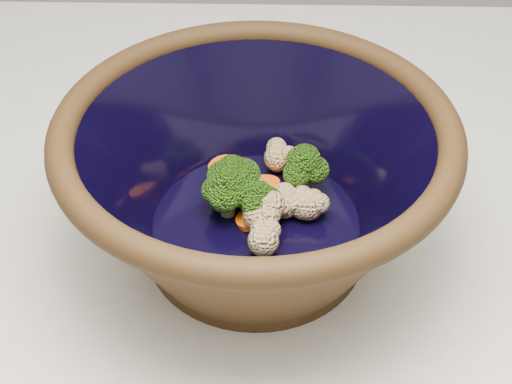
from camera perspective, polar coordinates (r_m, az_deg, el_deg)
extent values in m
cylinder|color=black|center=(0.67, 0.00, -3.97)|extent=(0.20, 0.20, 0.01)
torus|color=black|center=(0.58, 0.00, 5.06)|extent=(0.34, 0.34, 0.02)
cylinder|color=black|center=(0.65, 0.00, -2.43)|extent=(0.19, 0.19, 0.00)
cylinder|color=#608442|center=(0.66, -1.86, -0.07)|extent=(0.01, 0.01, 0.02)
ellipsoid|color=#3F6F15|center=(0.64, -1.91, 1.61)|extent=(0.04, 0.04, 0.04)
cylinder|color=#608442|center=(0.65, -2.27, -1.06)|extent=(0.01, 0.01, 0.02)
ellipsoid|color=#3F6F15|center=(0.63, -2.33, 0.66)|extent=(0.04, 0.04, 0.04)
cylinder|color=#608442|center=(0.67, 3.81, 0.70)|extent=(0.01, 0.01, 0.02)
ellipsoid|color=#3F6F15|center=(0.65, 3.92, 2.44)|extent=(0.05, 0.05, 0.04)
cylinder|color=#608442|center=(0.64, 0.26, -1.61)|extent=(0.01, 0.01, 0.02)
ellipsoid|color=#3F6F15|center=(0.63, 0.27, -0.23)|extent=(0.04, 0.04, 0.03)
sphere|color=beige|center=(0.64, 0.37, -1.04)|extent=(0.03, 0.03, 0.03)
sphere|color=beige|center=(0.65, -0.33, -0.60)|extent=(0.03, 0.03, 0.03)
sphere|color=beige|center=(0.69, 1.82, 2.75)|extent=(0.03, 0.03, 0.03)
sphere|color=beige|center=(0.64, 3.83, -1.03)|extent=(0.03, 0.03, 0.03)
sphere|color=beige|center=(0.61, 0.60, -3.94)|extent=(0.03, 0.03, 0.03)
sphere|color=beige|center=(0.64, 4.20, -1.05)|extent=(0.03, 0.03, 0.03)
sphere|color=beige|center=(0.63, 0.63, -1.65)|extent=(0.03, 0.03, 0.03)
sphere|color=beige|center=(0.63, 0.29, -1.90)|extent=(0.03, 0.03, 0.03)
sphere|color=beige|center=(0.64, 2.36, -1.00)|extent=(0.03, 0.03, 0.03)
cylinder|color=orange|center=(0.70, -2.68, 2.10)|extent=(0.03, 0.03, 0.01)
cylinder|color=orange|center=(0.65, 1.34, -1.37)|extent=(0.03, 0.03, 0.01)
cylinder|color=orange|center=(0.66, 0.27, -0.51)|extent=(0.02, 0.02, 0.01)
cylinder|color=orange|center=(0.64, -0.31, -2.10)|extent=(0.03, 0.03, 0.01)
cylinder|color=orange|center=(0.64, 0.21, -2.08)|extent=(0.03, 0.03, 0.01)
cylinder|color=orange|center=(0.68, 0.76, 0.62)|extent=(0.03, 0.03, 0.01)
cylinder|color=orange|center=(0.67, 0.77, 0.26)|extent=(0.03, 0.03, 0.01)
cylinder|color=orange|center=(0.66, 3.04, -0.56)|extent=(0.03, 0.03, 0.01)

